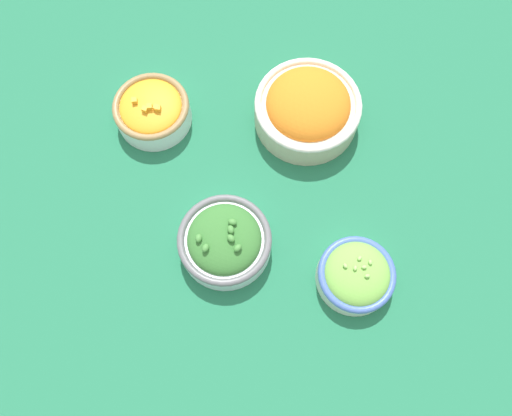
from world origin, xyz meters
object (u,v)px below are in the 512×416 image
bowl_lettuce (356,275)px  bowl_carrots (308,108)px  bowl_broccoli (225,241)px  bowl_squash (152,110)px

bowl_lettuce → bowl_carrots: bearing=-175.7°
bowl_broccoli → bowl_carrots: bearing=140.7°
bowl_lettuce → bowl_carrots: bowl_carrots is taller
bowl_squash → bowl_lettuce: bearing=40.5°
bowl_lettuce → bowl_broccoli: bearing=-113.5°
bowl_squash → bowl_broccoli: (0.25, 0.09, 0.00)m
bowl_lettuce → bowl_broccoli: 0.21m
bowl_lettuce → bowl_broccoli: (-0.08, -0.20, 0.00)m
bowl_carrots → bowl_squash: bearing=-99.1°
bowl_squash → bowl_carrots: (0.04, 0.27, 0.01)m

